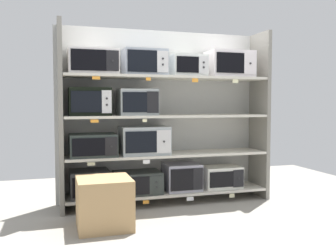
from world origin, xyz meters
TOP-DOWN VIEW (x-y plane):
  - ground at (0.00, -1.00)m, footprint 6.49×6.00m
  - back_panel at (0.00, 0.25)m, footprint 2.69×0.04m
  - upright_left at (-1.27, 0.00)m, footprint 0.05×0.47m
  - upright_right at (1.27, 0.00)m, footprint 0.05×0.47m
  - shelf_0 at (0.00, 0.00)m, footprint 2.49×0.47m
  - microwave_0 at (-0.96, -0.00)m, footprint 0.44×0.42m
  - microwave_1 at (-0.39, -0.00)m, footprint 0.56×0.41m
  - microwave_2 at (0.18, -0.00)m, footprint 0.44×0.37m
  - microwave_3 at (0.72, -0.00)m, footprint 0.50×0.36m
  - price_tag_0 at (-0.96, -0.24)m, footprint 0.07×0.00m
  - price_tag_1 at (-0.34, -0.24)m, footprint 0.07×0.00m
  - price_tag_2 at (0.21, -0.24)m, footprint 0.09×0.00m
  - price_tag_3 at (0.76, -0.24)m, footprint 0.07×0.00m
  - shelf_1 at (0.00, 0.00)m, footprint 2.49×0.47m
  - microwave_4 at (-0.92, -0.00)m, footprint 0.53×0.43m
  - microwave_5 at (-0.30, -0.00)m, footprint 0.58×0.43m
  - price_tag_4 at (-0.96, -0.24)m, footprint 0.09×0.00m
  - price_tag_5 at (-0.33, -0.24)m, footprint 0.08×0.00m
  - shelf_2 at (0.00, 0.00)m, footprint 2.49×0.47m
  - microwave_6 at (-0.95, -0.00)m, footprint 0.47×0.36m
  - microwave_7 at (-0.39, -0.00)m, footprint 0.45×0.38m
  - price_tag_6 at (-0.92, -0.24)m, footprint 0.09×0.00m
  - price_tag_7 at (-0.35, -0.24)m, footprint 0.05×0.00m
  - shelf_3 at (0.00, 0.00)m, footprint 2.49×0.47m
  - microwave_8 at (-0.91, -0.00)m, footprint 0.56×0.44m
  - microwave_9 at (-0.30, -0.00)m, footprint 0.51×0.36m
  - microwave_10 at (0.25, -0.00)m, footprint 0.43×0.38m
  - microwave_11 at (0.82, -0.00)m, footprint 0.57×0.41m
  - price_tag_8 at (-0.89, -0.24)m, footprint 0.09×0.00m
  - price_tag_9 at (-0.31, -0.24)m, footprint 0.06×0.00m
  - price_tag_10 at (0.26, -0.24)m, footprint 0.07×0.00m
  - price_tag_11 at (0.79, -0.24)m, footprint 0.08×0.00m
  - shipping_carton at (-0.88, -0.72)m, footprint 0.53×0.53m

SIDE VIEW (x-z plane):
  - ground at x=0.00m, z-range -0.02..0.00m
  - price_tag_3 at x=0.76m, z-range 0.06..0.11m
  - price_tag_2 at x=0.21m, z-range 0.07..0.11m
  - price_tag_1 at x=-0.34m, z-range 0.07..0.11m
  - price_tag_0 at x=-0.96m, z-range 0.08..0.11m
  - shelf_0 at x=0.00m, z-range 0.12..0.15m
  - shipping_carton at x=-0.88m, z-range 0.00..0.50m
  - microwave_1 at x=-0.39m, z-range 0.15..0.41m
  - microwave_3 at x=0.72m, z-range 0.15..0.42m
  - microwave_0 at x=-0.96m, z-range 0.15..0.46m
  - microwave_2 at x=0.18m, z-range 0.15..0.48m
  - price_tag_5 at x=-0.33m, z-range 0.54..0.58m
  - price_tag_4 at x=-0.96m, z-range 0.55..0.58m
  - shelf_1 at x=0.00m, z-range 0.59..0.62m
  - microwave_4 at x=-0.92m, z-range 0.62..0.88m
  - microwave_5 at x=-0.30m, z-range 0.62..0.96m
  - price_tag_7 at x=-0.35m, z-range 1.02..1.06m
  - price_tag_6 at x=-0.92m, z-range 1.02..1.06m
  - shelf_2 at x=0.00m, z-range 1.06..1.09m
  - back_panel at x=0.00m, z-range 0.00..2.16m
  - upright_left at x=-1.27m, z-range 0.00..2.16m
  - upright_right at x=1.27m, z-range 0.00..2.16m
  - microwave_7 at x=-0.39m, z-range 1.09..1.40m
  - microwave_6 at x=-0.95m, z-range 1.09..1.41m
  - price_tag_11 at x=0.79m, z-range 1.48..1.53m
  - price_tag_10 at x=0.26m, z-range 1.48..1.53m
  - price_tag_9 at x=-0.31m, z-range 1.49..1.53m
  - price_tag_8 at x=-0.89m, z-range 1.50..1.53m
  - shelf_3 at x=0.00m, z-range 1.54..1.57m
  - microwave_10 at x=0.25m, z-range 1.57..1.83m
  - microwave_8 at x=-0.91m, z-range 1.57..1.85m
  - microwave_9 at x=-0.30m, z-range 1.57..1.88m
  - microwave_11 at x=0.82m, z-range 1.57..1.90m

